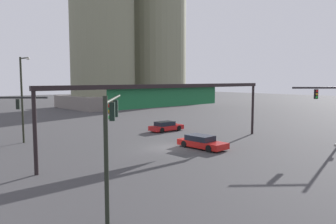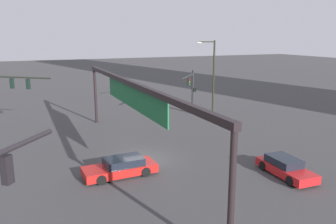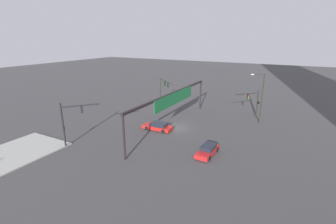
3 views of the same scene
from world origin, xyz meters
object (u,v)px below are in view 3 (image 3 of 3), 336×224
(streetlamp_curved_arm, at_px, (261,95))
(sedan_car_waiting_far, at_px, (158,126))
(sedan_car_approaching, at_px, (208,150))
(traffic_signal_near_corner, at_px, (164,86))
(traffic_signal_opposite_side, at_px, (70,118))
(traffic_signal_cross_street, at_px, (253,100))

(streetlamp_curved_arm, distance_m, sedan_car_waiting_far, 18.45)
(sedan_car_approaching, distance_m, sedan_car_waiting_far, 10.98)
(traffic_signal_near_corner, height_order, sedan_car_waiting_far, traffic_signal_near_corner)
(traffic_signal_opposite_side, height_order, sedan_car_waiting_far, traffic_signal_opposite_side)
(traffic_signal_cross_street, distance_m, streetlamp_curved_arm, 3.01)
(traffic_signal_opposite_side, relative_size, traffic_signal_cross_street, 1.20)
(sedan_car_approaching, bearing_deg, streetlamp_curved_arm, 169.44)
(traffic_signal_near_corner, height_order, traffic_signal_opposite_side, traffic_signal_opposite_side)
(traffic_signal_cross_street, xyz_separation_m, sedan_car_approaching, (18.06, -2.25, -2.88))
(traffic_signal_cross_street, distance_m, sedan_car_approaching, 18.43)
(traffic_signal_opposite_side, distance_m, sedan_car_approaching, 18.82)
(traffic_signal_cross_street, xyz_separation_m, streetlamp_curved_arm, (2.16, 1.46, 1.52))
(streetlamp_curved_arm, bearing_deg, traffic_signal_cross_street, -58.67)
(sedan_car_waiting_far, bearing_deg, sedan_car_approaching, 154.18)
(sedan_car_waiting_far, bearing_deg, traffic_signal_cross_street, -134.08)
(traffic_signal_opposite_side, bearing_deg, sedan_car_approaching, -30.48)
(traffic_signal_near_corner, relative_size, sedan_car_approaching, 1.28)
(sedan_car_waiting_far, bearing_deg, streetlamp_curved_arm, -142.18)
(traffic_signal_opposite_side, height_order, streetlamp_curved_arm, streetlamp_curved_arm)
(traffic_signal_near_corner, bearing_deg, traffic_signal_cross_street, 36.97)
(streetlamp_curved_arm, xyz_separation_m, sedan_car_waiting_far, (11.49, -13.75, -4.39))
(traffic_signal_cross_street, distance_m, sedan_car_waiting_far, 18.59)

